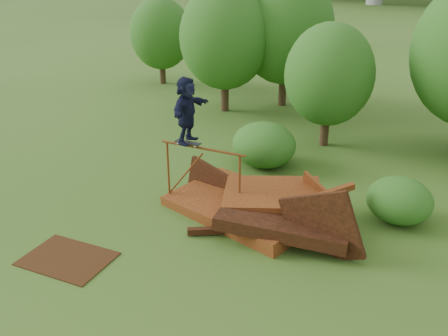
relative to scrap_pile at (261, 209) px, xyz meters
The scene contains 12 objects.
ground 2.70m from the scrap_pile, 88.83° to the right, with size 240.00×240.00×0.00m, color #2D5116.
scrap_pile is the anchor object (origin of this frame).
grind_rail 1.96m from the scrap_pile, 165.19° to the right, with size 2.50×0.49×1.89m.
skateboard 2.68m from the scrap_pile, 166.23° to the right, with size 0.77×0.33×0.08m.
skater 3.31m from the scrap_pile, 166.23° to the right, with size 1.68×0.53×1.81m, color black.
flat_plate 5.12m from the scrap_pile, 122.57° to the right, with size 2.05×1.47×0.03m, color #381E0C.
tree_0 10.52m from the scrap_pile, 131.12° to the left, with size 3.95×3.95×5.57m.
tree_1 11.52m from the scrap_pile, 116.59° to the left, with size 4.33×4.33×6.02m.
tree_2 6.75m from the scrap_pile, 99.83° to the left, with size 3.21×3.21×4.52m.
tree_6 15.85m from the scrap_pile, 141.75° to the left, with size 3.25×3.25×4.54m.
shrub_left 3.77m from the scrap_pile, 120.36° to the left, with size 2.19×2.02×1.52m, color #2A4F15.
shrub_right 3.71m from the scrap_pile, 34.87° to the left, with size 1.76×1.62×1.25m, color #2A4F15.
Camera 1 is at (6.07, -7.58, 6.81)m, focal length 40.00 mm.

